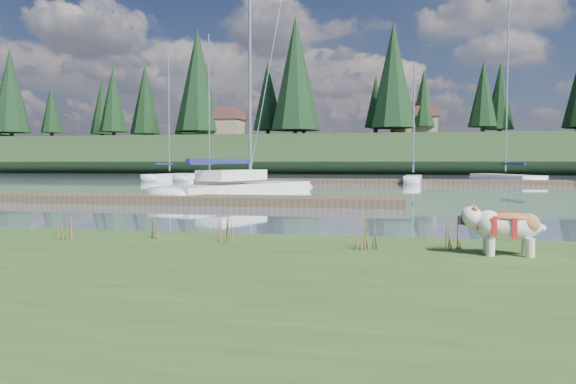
# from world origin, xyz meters

# --- Properties ---
(ground) EXTENTS (200.00, 200.00, 0.00)m
(ground) POSITION_xyz_m (0.00, 30.00, 0.00)
(ground) COLOR gray
(ground) RESTS_ON ground
(ridge) EXTENTS (200.00, 20.00, 5.00)m
(ridge) POSITION_xyz_m (0.00, 73.00, 2.50)
(ridge) COLOR #21371A
(ridge) RESTS_ON ground
(bulldog) EXTENTS (0.99, 0.43, 0.60)m
(bulldog) POSITION_xyz_m (5.05, -2.92, 0.72)
(bulldog) COLOR silver
(bulldog) RESTS_ON bank
(sailboat_main) EXTENTS (5.47, 10.16, 14.42)m
(sailboat_main) POSITION_xyz_m (-2.83, 14.28, 0.42)
(sailboat_main) COLOR white
(sailboat_main) RESTS_ON ground
(dock_near) EXTENTS (16.00, 2.00, 0.30)m
(dock_near) POSITION_xyz_m (-4.00, 9.00, 0.15)
(dock_near) COLOR #4C3D2C
(dock_near) RESTS_ON ground
(dock_far) EXTENTS (26.00, 2.20, 0.30)m
(dock_far) POSITION_xyz_m (2.00, 30.00, 0.15)
(dock_far) COLOR #4C3D2C
(dock_far) RESTS_ON ground
(sailboat_bg_0) EXTENTS (2.34, 7.28, 10.47)m
(sailboat_bg_0) POSITION_xyz_m (-14.85, 34.36, 0.32)
(sailboat_bg_0) COLOR white
(sailboat_bg_0) RESTS_ON ground
(sailboat_bg_1) EXTENTS (4.35, 8.23, 12.18)m
(sailboat_bg_1) POSITION_xyz_m (-11.39, 34.99, 0.33)
(sailboat_bg_1) COLOR white
(sailboat_bg_1) RESTS_ON ground
(sailboat_bg_2) EXTENTS (1.43, 5.61, 8.62)m
(sailboat_bg_2) POSITION_xyz_m (4.83, 31.03, 0.34)
(sailboat_bg_2) COLOR white
(sailboat_bg_2) RESTS_ON ground
(sailboat_bg_3) EXTENTS (4.70, 9.71, 13.90)m
(sailboat_bg_3) POSITION_xyz_m (11.66, 36.46, 0.32)
(sailboat_bg_3) COLOR white
(sailboat_bg_3) RESTS_ON ground
(weed_0) EXTENTS (0.17, 0.14, 0.49)m
(weed_0) POSITION_xyz_m (0.19, -2.31, 0.55)
(weed_0) COLOR #475B23
(weed_0) RESTS_ON bank
(weed_1) EXTENTS (0.17, 0.14, 0.57)m
(weed_1) POSITION_xyz_m (1.29, -2.41, 0.59)
(weed_1) COLOR #475B23
(weed_1) RESTS_ON bank
(weed_2) EXTENTS (0.17, 0.14, 0.65)m
(weed_2) POSITION_xyz_m (3.41, -2.70, 0.62)
(weed_2) COLOR #475B23
(weed_2) RESTS_ON bank
(weed_3) EXTENTS (0.17, 0.14, 0.64)m
(weed_3) POSITION_xyz_m (-1.05, -2.74, 0.62)
(weed_3) COLOR #475B23
(weed_3) RESTS_ON bank
(weed_4) EXTENTS (0.17, 0.14, 0.48)m
(weed_4) POSITION_xyz_m (3.33, -2.87, 0.55)
(weed_4) COLOR #475B23
(weed_4) RESTS_ON bank
(weed_5) EXTENTS (0.17, 0.14, 0.61)m
(weed_5) POSITION_xyz_m (4.46, -2.54, 0.60)
(weed_5) COLOR #475B23
(weed_5) RESTS_ON bank
(mud_lip) EXTENTS (60.00, 0.50, 0.14)m
(mud_lip) POSITION_xyz_m (0.00, -1.60, 0.07)
(mud_lip) COLOR #33281C
(mud_lip) RESTS_ON ground
(conifer_0) EXTENTS (5.72, 5.72, 14.15)m
(conifer_0) POSITION_xyz_m (-55.00, 67.00, 12.64)
(conifer_0) COLOR #382619
(conifer_0) RESTS_ON ridge
(conifer_1) EXTENTS (4.40, 4.40, 11.30)m
(conifer_1) POSITION_xyz_m (-40.00, 71.00, 11.28)
(conifer_1) COLOR #382619
(conifer_1) RESTS_ON ridge
(conifer_2) EXTENTS (6.60, 6.60, 16.05)m
(conifer_2) POSITION_xyz_m (-25.00, 68.00, 13.54)
(conifer_2) COLOR #382619
(conifer_2) RESTS_ON ridge
(conifer_3) EXTENTS (4.84, 4.84, 12.25)m
(conifer_3) POSITION_xyz_m (-10.00, 72.00, 11.74)
(conifer_3) COLOR #382619
(conifer_3) RESTS_ON ridge
(conifer_4) EXTENTS (6.16, 6.16, 15.10)m
(conifer_4) POSITION_xyz_m (3.00, 66.00, 13.09)
(conifer_4) COLOR #382619
(conifer_4) RESTS_ON ridge
(conifer_5) EXTENTS (3.96, 3.96, 10.35)m
(conifer_5) POSITION_xyz_m (15.00, 70.00, 10.83)
(conifer_5) COLOR #382619
(conifer_5) RESTS_ON ridge
(house_0) EXTENTS (6.30, 5.30, 4.65)m
(house_0) POSITION_xyz_m (-22.00, 70.00, 7.31)
(house_0) COLOR gray
(house_0) RESTS_ON ridge
(house_1) EXTENTS (6.30, 5.30, 4.65)m
(house_1) POSITION_xyz_m (6.00, 71.00, 7.31)
(house_1) COLOR gray
(house_1) RESTS_ON ridge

